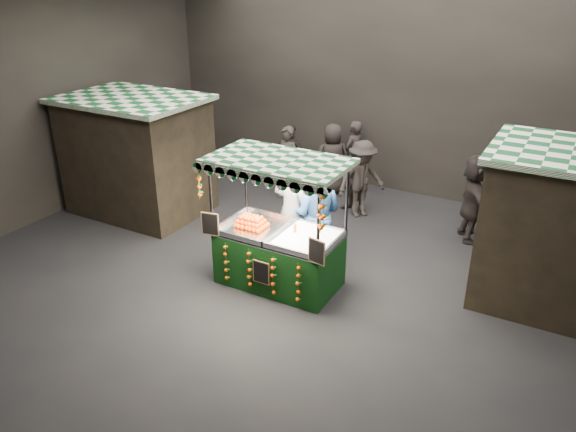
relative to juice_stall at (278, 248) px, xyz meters
The scene contains 13 objects.
ground 0.78m from the juice_stall, 82.89° to the left, with size 12.00×12.00×0.00m, color black.
market_hall 2.68m from the juice_stall, 82.89° to the left, with size 12.10×10.10×5.05m.
neighbour_stall_left 4.59m from the juice_stall, 163.29° to the left, with size 3.00×2.20×2.60m.
juice_stall is the anchor object (origin of this frame).
vendor_grey 0.96m from the juice_stall, 104.80° to the left, with size 0.81×0.58×2.08m.
vendor_blue 1.06m from the juice_stall, 77.67° to the left, with size 1.15×1.00×2.03m.
shopper_0 3.95m from the juice_stall, 117.09° to the left, with size 0.72×0.55×1.76m.
shopper_1 3.48m from the juice_stall, 90.70° to the left, with size 0.91×0.81×1.54m.
shopper_2 4.45m from the juice_stall, 116.17° to the left, with size 1.00×0.47×1.67m.
shopper_3 3.43m from the juice_stall, 87.96° to the left, with size 1.21×1.28×1.74m.
shopper_4 4.49m from the juice_stall, 103.19° to the left, with size 1.01×0.95×1.73m.
shopper_5 4.27m from the juice_stall, 53.69° to the left, with size 1.22×1.74×1.81m.
shopper_6 4.96m from the juice_stall, 98.31° to the left, with size 0.53×0.70×1.71m.
Camera 1 is at (4.21, -7.58, 5.17)m, focal length 34.54 mm.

